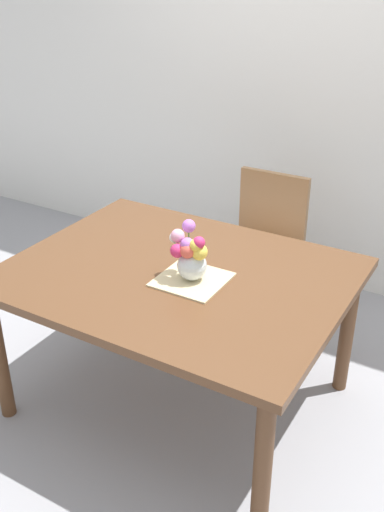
{
  "coord_description": "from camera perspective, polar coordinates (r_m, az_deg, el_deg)",
  "views": [
    {
      "loc": [
        1.22,
        -1.96,
        2.01
      ],
      "look_at": [
        0.1,
        -0.04,
        0.86
      ],
      "focal_mm": 41.1,
      "sensor_mm": 36.0,
      "label": 1
    }
  ],
  "objects": [
    {
      "name": "placemat",
      "position": [
        2.56,
        0.0,
        -2.31
      ],
      "size": [
        0.29,
        0.29,
        0.01
      ],
      "primitive_type": "cube",
      "color": "#CCB789",
      "rests_on": "dining_table"
    },
    {
      "name": "chair_far",
      "position": [
        3.46,
        7.0,
        1.61
      ],
      "size": [
        0.42,
        0.42,
        0.9
      ],
      "rotation": [
        0.0,
        0.0,
        3.14
      ],
      "color": "#9E7047",
      "rests_on": "ground_plane"
    },
    {
      "name": "flower_vase",
      "position": [
        2.5,
        -0.16,
        0.07
      ],
      "size": [
        0.19,
        0.16,
        0.25
      ],
      "color": "silver",
      "rests_on": "placemat"
    },
    {
      "name": "dining_table",
      "position": [
        2.67,
        -1.41,
        -3.01
      ],
      "size": [
        1.5,
        1.17,
        0.74
      ],
      "color": "brown",
      "rests_on": "ground_plane"
    },
    {
      "name": "ground_plane",
      "position": [
        3.06,
        -1.27,
        -13.74
      ],
      "size": [
        12.0,
        12.0,
        0.0
      ],
      "primitive_type": "plane",
      "color": "#939399"
    },
    {
      "name": "back_wall",
      "position": [
        3.81,
        11.81,
        17.59
      ],
      "size": [
        7.0,
        0.1,
        2.8
      ],
      "primitive_type": "cube",
      "color": "silver",
      "rests_on": "ground_plane"
    }
  ]
}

